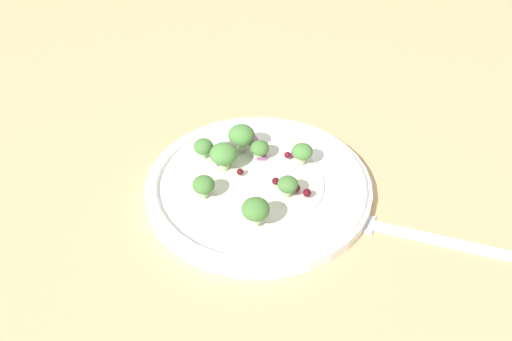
# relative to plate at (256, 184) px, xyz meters

# --- Properties ---
(ground_plane) EXTENTS (1.80, 1.80, 0.02)m
(ground_plane) POSITION_rel_plate_xyz_m (0.00, 0.00, -0.02)
(ground_plane) COLOR tan
(plate) EXTENTS (0.24, 0.24, 0.02)m
(plate) POSITION_rel_plate_xyz_m (0.00, 0.00, 0.00)
(plate) COLOR white
(plate) RESTS_ON ground_plane
(dressing_pool) EXTENTS (0.14, 0.14, 0.00)m
(dressing_pool) POSITION_rel_plate_xyz_m (0.00, 0.00, 0.00)
(dressing_pool) COLOR white
(dressing_pool) RESTS_ON plate
(broccoli_floret_0) EXTENTS (0.02, 0.02, 0.02)m
(broccoli_floret_0) POSITION_rel_plate_xyz_m (0.04, -0.04, 0.02)
(broccoli_floret_0) COLOR #8EB77A
(broccoli_floret_0) RESTS_ON plate
(broccoli_floret_1) EXTENTS (0.03, 0.03, 0.03)m
(broccoli_floret_1) POSITION_rel_plate_xyz_m (0.06, 0.02, 0.03)
(broccoli_floret_1) COLOR #ADD18E
(broccoli_floret_1) RESTS_ON plate
(broccoli_floret_2) EXTENTS (0.02, 0.02, 0.02)m
(broccoli_floret_2) POSITION_rel_plate_xyz_m (-0.03, -0.01, 0.02)
(broccoli_floret_2) COLOR #9EC684
(broccoli_floret_2) RESTS_ON plate
(broccoli_floret_3) EXTENTS (0.03, 0.03, 0.03)m
(broccoli_floret_3) POSITION_rel_plate_xyz_m (-0.01, -0.04, 0.02)
(broccoli_floret_3) COLOR #9EC684
(broccoli_floret_3) RESTS_ON plate
(broccoli_floret_4) EXTENTS (0.02, 0.02, 0.02)m
(broccoli_floret_4) POSITION_rel_plate_xyz_m (-0.01, -0.07, 0.02)
(broccoli_floret_4) COLOR #8EB77A
(broccoli_floret_4) RESTS_ON plate
(broccoli_floret_5) EXTENTS (0.03, 0.03, 0.03)m
(broccoli_floret_5) POSITION_rel_plate_xyz_m (-0.04, -0.03, 0.03)
(broccoli_floret_5) COLOR #9EC684
(broccoli_floret_5) RESTS_ON plate
(broccoli_floret_6) EXTENTS (0.02, 0.02, 0.02)m
(broccoli_floret_6) POSITION_rel_plate_xyz_m (-0.04, 0.04, 0.02)
(broccoli_floret_6) COLOR #ADD18E
(broccoli_floret_6) RESTS_ON plate
(broccoli_floret_7) EXTENTS (0.02, 0.02, 0.02)m
(broccoli_floret_7) POSITION_rel_plate_xyz_m (0.01, 0.04, 0.02)
(broccoli_floret_7) COLOR #9EC684
(broccoli_floret_7) RESTS_ON plate
(cranberry_0) EXTENTS (0.01, 0.01, 0.01)m
(cranberry_0) POSITION_rel_plate_xyz_m (-0.00, -0.02, 0.01)
(cranberry_0) COLOR #4C0A14
(cranberry_0) RESTS_ON plate
(cranberry_1) EXTENTS (0.01, 0.01, 0.01)m
(cranberry_1) POSITION_rel_plate_xyz_m (-0.00, 0.02, 0.01)
(cranberry_1) COLOR #4C0A14
(cranberry_1) RESTS_ON plate
(cranberry_2) EXTENTS (0.01, 0.01, 0.01)m
(cranberry_2) POSITION_rel_plate_xyz_m (-0.04, 0.02, 0.01)
(cranberry_2) COLOR maroon
(cranberry_2) RESTS_ON plate
(cranberry_3) EXTENTS (0.01, 0.01, 0.01)m
(cranberry_3) POSITION_rel_plate_xyz_m (0.01, 0.06, 0.01)
(cranberry_3) COLOR #4C0A14
(cranberry_3) RESTS_ON plate
(cranberry_4) EXTENTS (0.01, 0.01, 0.01)m
(cranberry_4) POSITION_rel_plate_xyz_m (0.00, 0.05, 0.01)
(cranberry_4) COLOR maroon
(cranberry_4) RESTS_ON plate
(onion_bit_0) EXTENTS (0.01, 0.01, 0.00)m
(onion_bit_0) POSITION_rel_plate_xyz_m (-0.04, -0.05, 0.01)
(onion_bit_0) COLOR #934C84
(onion_bit_0) RESTS_ON plate
(onion_bit_1) EXTENTS (0.01, 0.01, 0.01)m
(onion_bit_1) POSITION_rel_plate_xyz_m (-0.05, 0.03, 0.01)
(onion_bit_1) COLOR #934C84
(onion_bit_1) RESTS_ON plate
(onion_bit_2) EXTENTS (0.01, 0.01, 0.00)m
(onion_bit_2) POSITION_rel_plate_xyz_m (-0.04, -0.01, 0.01)
(onion_bit_2) COLOR #934C84
(onion_bit_2) RESTS_ON plate
(onion_bit_3) EXTENTS (0.01, 0.01, 0.01)m
(onion_bit_3) POSITION_rel_plate_xyz_m (-0.06, -0.03, 0.01)
(onion_bit_3) COLOR #A35B93
(onion_bit_3) RESTS_ON plate
(onion_bit_4) EXTENTS (0.01, 0.01, 0.00)m
(onion_bit_4) POSITION_rel_plate_xyz_m (-0.01, -0.04, 0.01)
(onion_bit_4) COLOR #843D75
(onion_bit_4) RESTS_ON plate
(fork) EXTENTS (0.03, 0.19, 0.01)m
(fork) POSITION_rel_plate_xyz_m (0.00, 0.17, -0.01)
(fork) COLOR silver
(fork) RESTS_ON ground_plane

